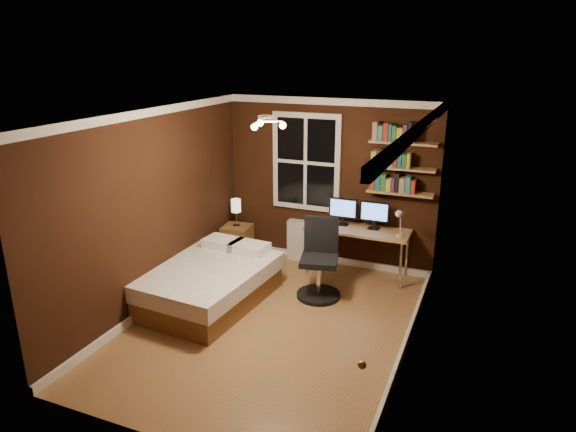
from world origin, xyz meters
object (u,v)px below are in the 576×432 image
at_px(nightstand, 237,242).
at_px(radiator, 301,241).
at_px(monitor_left, 343,212).
at_px(bedside_lamp, 236,213).
at_px(desk_lamp, 400,223).
at_px(desk, 357,233).
at_px(monitor_right, 374,215).
at_px(office_chair, 319,267).
at_px(bed, 209,283).

bearing_deg(nightstand, radiator, 10.26).
distance_m(nightstand, monitor_left, 1.79).
bearing_deg(radiator, bedside_lamp, -163.60).
bearing_deg(desk_lamp, desk, 164.38).
distance_m(radiator, desk, 1.00).
distance_m(monitor_left, desk_lamp, 0.90).
distance_m(bedside_lamp, monitor_right, 2.13).
distance_m(desk_lamp, office_chair, 1.24).
xyz_separation_m(radiator, monitor_right, (1.15, -0.11, 0.59)).
relative_size(nightstand, desk_lamp, 1.19).
bearing_deg(monitor_right, desk_lamp, -31.65).
relative_size(radiator, office_chair, 0.60).
xyz_separation_m(nightstand, office_chair, (1.63, -0.75, 0.15)).
xyz_separation_m(bedside_lamp, office_chair, (1.63, -0.75, -0.33)).
xyz_separation_m(nightstand, bedside_lamp, (0.00, 0.00, 0.48)).
distance_m(bed, monitor_right, 2.49).
distance_m(bedside_lamp, monitor_left, 1.68).
height_order(bedside_lamp, desk_lamp, desk_lamp).
bearing_deg(desk_lamp, nightstand, 178.40).
relative_size(monitor_left, monitor_right, 1.00).
bearing_deg(bedside_lamp, monitor_left, 6.09).
bearing_deg(bed, desk, 49.94).
xyz_separation_m(monitor_right, office_chair, (-0.49, -0.92, -0.50)).
height_order(nightstand, desk, desk).
height_order(desk_lamp, office_chair, desk_lamp).
bearing_deg(radiator, monitor_left, -9.13).
height_order(bedside_lamp, office_chair, office_chair).
xyz_separation_m(radiator, desk, (0.93, -0.18, 0.33)).
distance_m(monitor_right, office_chair, 1.16).
bearing_deg(radiator, monitor_right, -5.48).
distance_m(desk, office_chair, 0.92).
xyz_separation_m(bedside_lamp, desk, (1.90, 0.10, -0.10)).
height_order(radiator, office_chair, office_chair).
bearing_deg(bedside_lamp, monitor_right, 4.77).
xyz_separation_m(nightstand, monitor_right, (2.12, 0.18, 0.65)).
distance_m(bed, desk_lamp, 2.65).
bearing_deg(desk_lamp, monitor_left, 164.01).
xyz_separation_m(bed, bedside_lamp, (-0.36, 1.46, 0.48)).
bearing_deg(nightstand, bed, -82.25).
bearing_deg(desk_lamp, monitor_right, 148.35).
height_order(monitor_left, monitor_right, same).
bearing_deg(bed, bedside_lamp, 108.35).
bearing_deg(desk, desk_lamp, -15.62).
bearing_deg(monitor_left, bed, -128.29).
distance_m(desk, desk_lamp, 0.70).
bearing_deg(monitor_left, nightstand, -173.91).
relative_size(monitor_left, office_chair, 0.39).
bearing_deg(bedside_lamp, desk_lamp, -1.60).
xyz_separation_m(bed, nightstand, (-0.36, 1.46, -0.00)).
bearing_deg(radiator, desk, -11.22).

